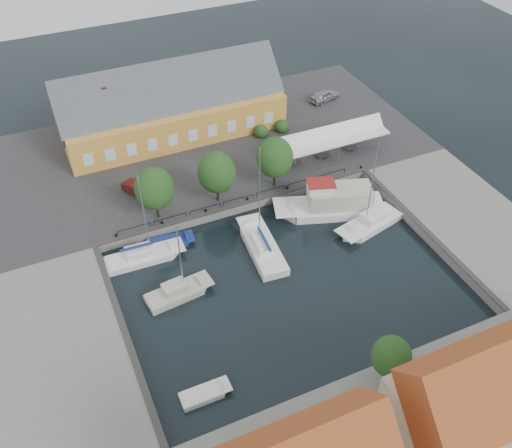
{
  "coord_description": "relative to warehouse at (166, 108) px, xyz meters",
  "views": [
    {
      "loc": [
        -18.65,
        -35.6,
        41.32
      ],
      "look_at": [
        0.0,
        6.0,
        1.5
      ],
      "focal_mm": 40.0,
      "sensor_mm": 36.0,
      "label": 1
    }
  ],
  "objects": [
    {
      "name": "west_quay",
      "position": [
        -19.4,
        -30.36,
        -3.93
      ],
      "size": [
        12.0,
        24.0,
        1.0
      ],
      "primitive_type": "cube",
      "color": "slate",
      "rests_on": "ground"
    },
    {
      "name": "warehouse",
      "position": [
        0.0,
        0.0,
        0.0
      ],
      "size": [
        28.56,
        14.0,
        9.55
      ],
      "color": "gold",
      "rests_on": "north_quay"
    },
    {
      "name": "east_boat_a",
      "position": [
        14.59,
        -26.2,
        -4.17
      ],
      "size": [
        8.5,
        4.57,
        11.6
      ],
      "color": "white",
      "rests_on": "ground"
    },
    {
      "name": "quay_trees",
      "position": [
        0.6,
        -16.36,
        0.45
      ],
      "size": [
        18.2,
        4.2,
        6.3
      ],
      "color": "black",
      "rests_on": "north_quay"
    },
    {
      "name": "ground",
      "position": [
        2.6,
        -28.36,
        -4.43
      ],
      "size": [
        140.0,
        140.0,
        0.0
      ],
      "primitive_type": "plane",
      "color": "black",
      "rests_on": "ground"
    },
    {
      "name": "trawler",
      "position": [
        12.14,
        -22.37,
        -3.41
      ],
      "size": [
        12.91,
        7.45,
        5.0
      ],
      "color": "white",
      "rests_on": "ground"
    },
    {
      "name": "tent_canopy",
      "position": [
        16.6,
        -13.86,
        -0.74
      ],
      "size": [
        14.0,
        4.0,
        2.83
      ],
      "color": "white",
      "rests_on": "north_quay"
    },
    {
      "name": "center_sailboat",
      "position": [
        2.17,
        -24.92,
        -4.06
      ],
      "size": [
        3.58,
        9.55,
        12.78
      ],
      "color": "white",
      "rests_on": "ground"
    },
    {
      "name": "launch_sw",
      "position": [
        -9.3,
        -38.62,
        -4.34
      ],
      "size": [
        4.32,
        1.65,
        0.98
      ],
      "color": "white",
      "rests_on": "ground"
    },
    {
      "name": "car_silver",
      "position": [
        22.76,
        -1.25,
        -2.64
      ],
      "size": [
        4.96,
        2.95,
        1.58
      ],
      "primitive_type": "imported",
      "rotation": [
        0.0,
        0.0,
        1.82
      ],
      "color": "#A4A6AB",
      "rests_on": "north_quay"
    },
    {
      "name": "quay_edge_fittings",
      "position": [
        2.62,
        -23.61,
        -3.37
      ],
      "size": [
        56.0,
        24.72,
        0.4
      ],
      "color": "#383533",
      "rests_on": "north_quay"
    },
    {
      "name": "car_red",
      "position": [
        -7.21,
        -11.77,
        -2.7
      ],
      "size": [
        3.51,
        4.65,
        1.47
      ],
      "primitive_type": "imported",
      "rotation": [
        0.0,
        0.0,
        0.5
      ],
      "color": "#5A1614",
      "rests_on": "north_quay"
    },
    {
      "name": "west_boat_a",
      "position": [
        -9.56,
        -21.12,
        -4.16
      ],
      "size": [
        8.35,
        2.66,
        10.97
      ],
      "color": "white",
      "rests_on": "ground"
    },
    {
      "name": "townhouses",
      "position": [
        4.52,
        -51.6,
        1.4
      ],
      "size": [
        36.3,
        8.5,
        12.0
      ],
      "color": "beige",
      "rests_on": "south_bank"
    },
    {
      "name": "west_boat_b",
      "position": [
        -7.85,
        -27.29,
        -4.17
      ],
      "size": [
        6.86,
        3.02,
        9.34
      ],
      "color": "#B8B5A5",
      "rests_on": "ground"
    },
    {
      "name": "east_quay",
      "position": [
        24.6,
        -30.36,
        -3.93
      ],
      "size": [
        12.0,
        24.0,
        1.0
      ],
      "primitive_type": "cube",
      "color": "slate",
      "rests_on": "ground"
    },
    {
      "name": "north_quay",
      "position": [
        2.6,
        -5.36,
        -3.93
      ],
      "size": [
        56.0,
        26.0,
        1.0
      ],
      "primitive_type": "cube",
      "color": "#2D2D30",
      "rests_on": "ground"
    },
    {
      "name": "launch_nw",
      "position": [
        -6.34,
        -19.95,
        -4.34
      ],
      "size": [
        5.19,
        2.54,
        0.88
      ],
      "color": "navy",
      "rests_on": "ground"
    }
  ]
}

